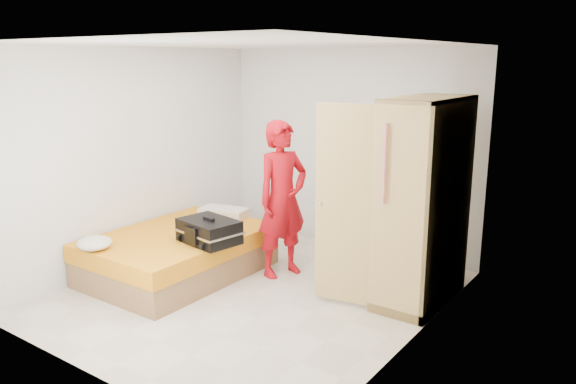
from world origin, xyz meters
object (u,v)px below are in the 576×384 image
Objects in this scene: suitcase at (209,231)px; round_cushion at (94,243)px; wardrobe at (417,207)px; bed at (179,254)px; person at (282,199)px.

suitcase is 1.20m from round_cushion.
wardrobe is 2.23m from suitcase.
bed is at bearing 71.45° from round_cushion.
wardrobe reaches higher than person.
round_cushion is at bearing -146.93° from wardrobe.
bed is 0.64m from suitcase.
suitcase is at bearing -154.50° from wardrobe.
wardrobe reaches higher than round_cushion.
round_cushion is (-2.80, -1.83, -0.43)m from wardrobe.
bed is 5.58× the size of round_cushion.
suitcase is 2.00× the size of round_cushion.
wardrobe is at bearing -64.26° from person.
person is 0.91m from suitcase.
round_cushion is (-0.30, -0.90, 0.32)m from bed.
wardrobe is (2.50, 0.93, 0.75)m from bed.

